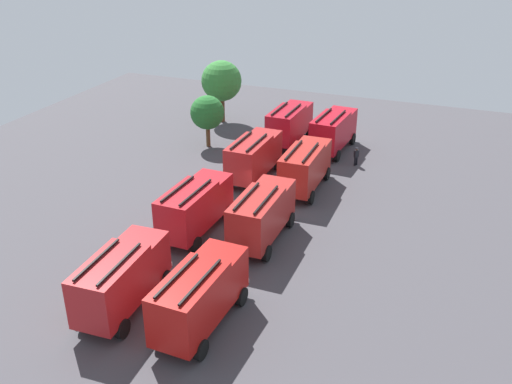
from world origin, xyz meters
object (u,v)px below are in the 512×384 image
Objects in this scene: fire_truck_4 at (122,277)px; tree_1 at (222,81)px; firefighter_0 at (249,206)px; tree_0 at (207,113)px; firefighter_1 at (71,302)px; fire_truck_6 at (254,156)px; fire_truck_3 at (333,130)px; fire_truck_5 at (195,206)px; fire_truck_2 at (305,166)px; fire_truck_7 at (290,123)px; fire_truck_1 at (262,213)px; fire_truck_0 at (200,294)px; traffic_cone_0 at (272,126)px; firefighter_2 at (234,259)px; firefighter_3 at (356,156)px.

tree_1 is at bearing 12.29° from fire_truck_4.
tree_0 is (12.21, 9.30, 2.39)m from firefighter_0.
fire_truck_6 is at bearing -123.48° from firefighter_1.
fire_truck_5 is (-18.84, 4.98, 0.00)m from fire_truck_3.
fire_truck_2 is 1.08× the size of tree_1.
tree_1 is at bearing 44.95° from fire_truck_2.
fire_truck_3 is at bearing -80.30° from firefighter_0.
fire_truck_7 reaches higher than firefighter_0.
fire_truck_1 is 0.99× the size of fire_truck_4.
fire_truck_0 is 9.78m from fire_truck_1.
fire_truck_1 is at bearing -149.36° from tree_1.
traffic_cone_0 is at bearing 43.99° from fire_truck_7.
firefighter_0 is at bearing -164.82° from traffic_cone_0.
fire_truck_6 is 9.08m from tree_0.
fire_truck_2 is 0.98× the size of fire_truck_3.
fire_truck_4 is at bearing 13.24° from firefighter_2.
fire_truck_0 is 12.82m from firefighter_0.
tree_0 reaches higher than firefighter_1.
tree_1 is at bearing -102.83° from firefighter_2.
firefighter_2 is 0.35× the size of tree_0.
fire_truck_7 reaches higher than firefighter_1.
fire_truck_1 is 4.17× the size of firefighter_1.
fire_truck_7 is 30.38m from firefighter_1.
firefighter_2 is (-22.50, 0.48, -1.14)m from fire_truck_3.
fire_truck_0 is 1.01× the size of fire_truck_2.
tree_1 reaches higher than fire_truck_5.
fire_truck_0 is 1.00× the size of fire_truck_5.
fire_truck_6 is at bearing -179.22° from fire_truck_7.
firefighter_0 is at bearing -35.68° from fire_truck_5.
firefighter_3 is 0.33× the size of tree_0.
fire_truck_7 is 8.05m from firefighter_3.
fire_truck_2 is 10.68m from fire_truck_7.
tree_0 is (24.95, 6.79, 1.25)m from fire_truck_4.
fire_truck_2 is 1.00× the size of fire_truck_6.
fire_truck_2 and fire_truck_7 have the same top height.
fire_truck_5 reaches higher than firefighter_0.
tree_1 reaches higher than fire_truck_3.
fire_truck_2 is at bearing -117.44° from tree_0.
firefighter_2 reaches higher than firefighter_3.
fire_truck_1 and fire_truck_7 have the same top height.
firefighter_1 is 2.34× the size of traffic_cone_0.
traffic_cone_0 is at bearing 15.33° from fire_truck_0.
fire_truck_7 is at bearing -3.37° from fire_truck_4.
fire_truck_6 is at bearing 24.71° from fire_truck_1.
firefighter_0 is at bearing -114.22° from firefighter_2.
fire_truck_1 reaches higher than firefighter_2.
firefighter_2 is 1.06× the size of firefighter_3.
fire_truck_6 reaches higher than firefighter_3.
fire_truck_3 is 1.01× the size of fire_truck_4.
firefighter_1 is 27.13m from tree_0.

